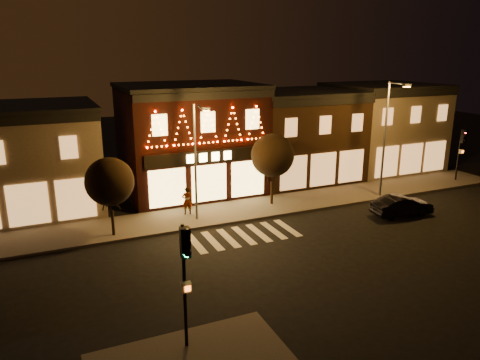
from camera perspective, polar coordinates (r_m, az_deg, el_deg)
ground at (r=24.24m, az=4.41°, el=-10.27°), size 120.00×120.00×0.00m
sidewalk_far at (r=31.65m, az=0.80°, el=-3.69°), size 44.00×4.00×0.15m
building_left at (r=33.94m, az=-27.57°, el=2.14°), size 12.20×8.28×7.30m
building_pulp at (r=35.30m, az=-6.20°, el=5.15°), size 10.20×8.34×8.30m
building_right_a at (r=39.25m, az=7.20°, el=5.60°), size 9.20×8.28×7.50m
building_right_b at (r=44.48m, az=17.28°, el=6.40°), size 9.20×8.28×7.80m
traffic_signal_near at (r=16.21m, az=-6.86°, el=-10.36°), size 0.35×0.49×4.77m
traffic_signal_far at (r=41.98m, az=25.95°, el=4.05°), size 0.34×0.49×4.32m
streetlamp_mid at (r=28.40m, az=-5.42°, el=3.25°), size 0.59×1.70×7.40m
streetlamp_right at (r=34.71m, az=17.96°, el=5.88°), size 0.53×1.92×8.45m
tree_left at (r=27.17m, az=-15.98°, el=-0.20°), size 2.80×2.80×4.68m
tree_right at (r=31.73m, az=4.09°, el=3.08°), size 3.00×3.00×5.02m
dark_sedan at (r=32.38m, az=19.56°, el=-3.04°), size 4.27×1.85×1.37m
pedestrian at (r=30.44m, az=-6.62°, el=-2.59°), size 0.74×0.54×1.86m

